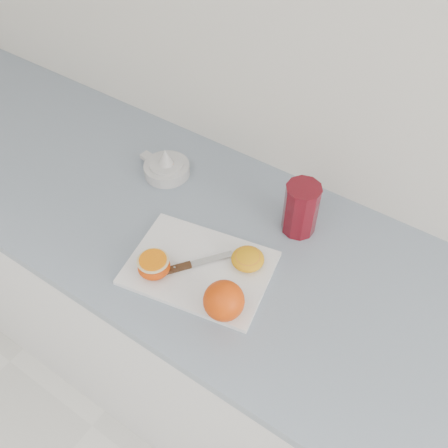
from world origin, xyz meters
name	(u,v)px	position (x,y,z in m)	size (l,w,h in m)	color
counter	(207,323)	(-0.19, 1.70, 0.45)	(2.47, 0.64, 0.89)	white
cutting_board	(199,268)	(-0.12, 1.59, 0.90)	(0.32, 0.23, 0.01)	white
whole_orange	(224,301)	(0.00, 1.52, 0.95)	(0.09, 0.09, 0.09)	#F5570B
half_orange	(154,266)	(-0.19, 1.52, 0.92)	(0.07, 0.07, 0.05)	#F5570B
squeezed_shell	(248,259)	(-0.03, 1.66, 0.92)	(0.08, 0.08, 0.03)	orange
paring_knife	(181,267)	(-0.15, 1.57, 0.91)	(0.12, 0.15, 0.01)	#402F19
citrus_juicer	(166,167)	(-0.39, 1.81, 0.91)	(0.16, 0.12, 0.08)	silver
red_tumbler	(301,210)	(0.01, 1.83, 0.95)	(0.09, 0.09, 0.14)	#610C15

